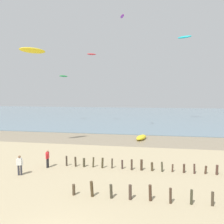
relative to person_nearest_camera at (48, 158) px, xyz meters
name	(u,v)px	position (x,y,z in m)	size (l,w,h in m)	color
wet_sand_strip	(117,140)	(4.89, 12.76, -0.91)	(120.00, 7.85, 0.01)	gray
sea	(133,114)	(4.89, 51.69, -0.87)	(160.00, 70.00, 0.10)	slate
groyne_far	(144,166)	(8.95, 0.69, -0.49)	(15.48, 0.34, 0.99)	#3D3329
person_nearest_camera	(48,158)	(0.00, 0.00, 0.00)	(0.25, 0.57, 1.71)	#232328
person_by_waterline	(20,165)	(-1.47, -2.10, 0.00)	(0.56, 0.29, 1.71)	#383842
grounded_kite	(141,137)	(8.52, 13.45, -0.59)	(3.24, 1.17, 0.65)	yellow
kite_aloft_1	(122,16)	(4.78, 19.91, 19.83)	(1.83, 0.58, 0.29)	purple
kite_aloft_2	(33,50)	(-5.20, 6.98, 11.51)	(3.21, 1.03, 0.51)	yellow
kite_aloft_3	(92,54)	(-3.40, 29.37, 15.24)	(2.13, 0.68, 0.34)	red
kite_aloft_4	(63,76)	(-11.31, 31.59, 10.51)	(2.42, 0.77, 0.39)	green
kite_aloft_5	(185,37)	(18.39, 36.02, 19.97)	(3.37, 1.08, 0.54)	#19B2B7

